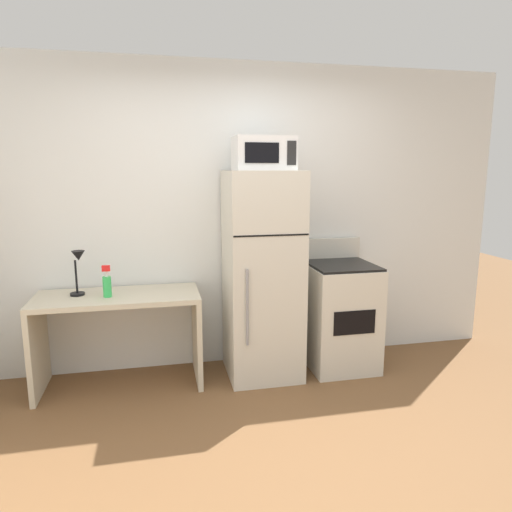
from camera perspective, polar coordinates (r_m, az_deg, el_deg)
name	(u,v)px	position (r m, az deg, el deg)	size (l,w,h in m)	color
ground_plane	(281,473)	(2.91, 3.07, -25.38)	(12.00, 12.00, 0.00)	brown
wall_back_white	(231,217)	(4.04, -3.15, 4.80)	(5.00, 0.10, 2.60)	silver
desk	(119,321)	(3.82, -16.68, -7.80)	(1.26, 0.55, 0.75)	beige
desk_lamp	(78,265)	(3.78, -21.25, -1.07)	(0.14, 0.12, 0.35)	black
spray_bottle	(107,284)	(3.69, -18.03, -3.38)	(0.06, 0.06, 0.25)	green
refrigerator	(262,275)	(3.79, 0.80, -2.43)	(0.59, 0.63, 1.71)	beige
microwave	(263,154)	(3.67, 0.92, 12.61)	(0.46, 0.35, 0.26)	silver
oven_range	(340,315)	(4.10, 10.37, -7.17)	(0.56, 0.61, 1.10)	beige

